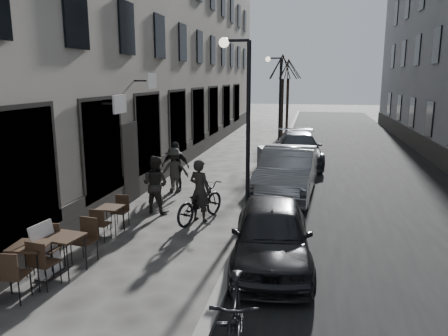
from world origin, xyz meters
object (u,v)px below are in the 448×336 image
(sign_board, at_px, (47,255))
(utility_cabinet, at_px, (266,165))
(streetlamp_near, at_px, (242,108))
(pedestrian_far, at_px, (175,167))
(pedestrian_mid, at_px, (174,170))
(moped, at_px, (235,329))
(tree_near, at_px, (283,66))
(streetlamp_far, at_px, (277,93))
(car_mid, at_px, (287,172))
(pedestrian_near, at_px, (155,184))
(bistro_set_c, at_px, (111,217))
(bistro_set_b, at_px, (65,251))
(bistro_set_a, at_px, (31,261))
(bicycle, at_px, (200,202))
(tree_far, at_px, (288,68))
(car_far, at_px, (298,149))

(sign_board, distance_m, utility_cabinet, 9.56)
(streetlamp_near, bearing_deg, pedestrian_far, 139.09)
(pedestrian_mid, bearing_deg, moped, 86.20)
(tree_near, height_order, pedestrian_far, tree_near)
(streetlamp_far, xyz_separation_m, sign_board, (-3.29, -16.67, -2.71))
(pedestrian_far, height_order, car_mid, pedestrian_far)
(pedestrian_near, bearing_deg, pedestrian_far, -74.49)
(bistro_set_c, bearing_deg, pedestrian_far, 87.36)
(utility_cabinet, bearing_deg, sign_board, -130.58)
(utility_cabinet, bearing_deg, streetlamp_far, 73.33)
(bistro_set_b, distance_m, utility_cabinet, 9.30)
(streetlamp_far, distance_m, bistro_set_a, 17.63)
(moped, bearing_deg, bistro_set_b, 142.28)
(tree_near, bearing_deg, sign_board, -99.71)
(streetlamp_near, height_order, tree_near, tree_near)
(bicycle, relative_size, pedestrian_mid, 1.29)
(tree_far, xyz_separation_m, bistro_set_a, (-3.42, -26.11, -4.15))
(tree_far, relative_size, bicycle, 2.75)
(pedestrian_mid, relative_size, moped, 0.73)
(bistro_set_a, bearing_deg, streetlamp_far, 72.84)
(streetlamp_far, bearing_deg, streetlamp_near, -90.00)
(tree_far, bearing_deg, tree_near, -90.00)
(bistro_set_a, bearing_deg, bicycle, 57.12)
(tree_far, distance_m, pedestrian_far, 19.18)
(sign_board, height_order, pedestrian_mid, pedestrian_mid)
(car_far, relative_size, moped, 2.32)
(sign_board, xyz_separation_m, bicycle, (2.20, 4.02, 0.09))
(car_far, bearing_deg, pedestrian_near, -120.69)
(bistro_set_b, bearing_deg, tree_far, 91.85)
(streetlamp_near, xyz_separation_m, pedestrian_near, (-2.60, -0.15, -2.29))
(utility_cabinet, height_order, car_mid, car_mid)
(pedestrian_mid, xyz_separation_m, moped, (3.79, -9.07, -0.15))
(tree_near, height_order, sign_board, tree_near)
(streetlamp_far, distance_m, utility_cabinet, 8.18)
(tree_far, distance_m, pedestrian_near, 21.66)
(streetlamp_near, xyz_separation_m, moped, (1.02, -6.86, -2.50))
(bistro_set_b, distance_m, car_far, 13.39)
(bicycle, distance_m, pedestrian_mid, 3.32)
(tree_near, bearing_deg, utility_cabinet, -88.94)
(streetlamp_near, xyz_separation_m, pedestrian_mid, (-2.77, 2.21, -2.36))
(tree_near, relative_size, car_far, 1.12)
(bistro_set_c, xyz_separation_m, car_mid, (4.29, 4.72, 0.39))
(tree_near, bearing_deg, car_mid, -84.92)
(pedestrian_far, bearing_deg, moped, -63.51)
(car_mid, bearing_deg, streetlamp_far, 100.89)
(streetlamp_near, height_order, bistro_set_a, streetlamp_near)
(streetlamp_far, distance_m, moped, 19.06)
(sign_board, xyz_separation_m, utility_cabinet, (3.57, 8.86, 0.25))
(bistro_set_a, height_order, bistro_set_b, bistro_set_a)
(sign_board, distance_m, car_far, 13.64)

